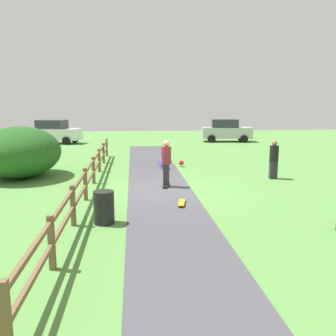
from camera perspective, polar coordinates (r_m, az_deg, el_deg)
name	(u,v)px	position (r m, az deg, el deg)	size (l,w,h in m)	color
ground_plane	(160,189)	(13.61, -1.32, -3.42)	(60.00, 60.00, 0.00)	#568E42
asphalt_path	(160,189)	(13.60, -1.33, -3.38)	(2.40, 28.00, 0.02)	#47474C
wooden_fence	(90,173)	(13.52, -12.39, -0.85)	(0.12, 18.12, 1.10)	brown
bush_large	(20,152)	(17.00, -22.57, 2.38)	(3.49, 4.18, 2.24)	#23561E
trash_bin	(104,207)	(9.85, -10.19, -6.20)	(0.56, 0.56, 0.90)	black
skater_riding	(166,161)	(13.77, -0.29, 1.14)	(0.46, 0.82, 1.82)	black
skater_fallen	(165,163)	(18.35, -0.53, 0.78)	(1.27, 1.64, 0.36)	blue
skateboard_loose	(182,203)	(11.50, 2.17, -5.53)	(0.36, 0.82, 0.08)	#BF8C19
bystander_black	(274,158)	(16.04, 16.55, 1.59)	(0.39, 0.39, 1.68)	#2D2D33
parked_car_silver	(226,130)	(31.18, 9.26, 5.94)	(4.39, 2.43, 1.92)	#B7B7BC
parked_car_white	(54,132)	(30.81, -17.74, 5.54)	(4.48, 2.71, 1.92)	silver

